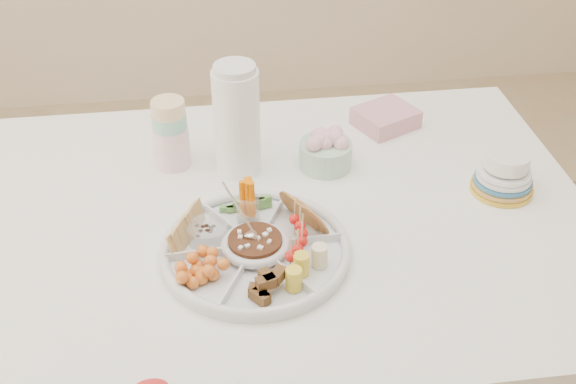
{
  "coord_description": "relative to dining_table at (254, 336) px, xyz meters",
  "views": [
    {
      "loc": [
        -0.08,
        -1.25,
        1.72
      ],
      "look_at": [
        0.08,
        -0.03,
        0.84
      ],
      "focal_mm": 45.0,
      "sensor_mm": 36.0,
      "label": 1
    }
  ],
  "objects": [
    {
      "name": "tortillas",
      "position": [
        0.11,
        -0.06,
        0.42
      ],
      "size": [
        0.11,
        0.11,
        0.06
      ],
      "primitive_type": null,
      "rotation": [
        0.0,
        0.0,
        0.05
      ],
      "color": "#AB7F3C",
      "rests_on": "party_tray"
    },
    {
      "name": "bean_dip",
      "position": [
        0.0,
        -0.13,
        0.41
      ],
      "size": [
        0.11,
        0.11,
        0.04
      ],
      "primitive_type": "cylinder",
      "rotation": [
        0.0,
        0.0,
        0.05
      ],
      "color": "#3F2717",
      "rests_on": "party_tray"
    },
    {
      "name": "party_tray",
      "position": [
        0.0,
        -0.13,
        0.4
      ],
      "size": [
        0.4,
        0.4,
        0.04
      ],
      "primitive_type": "cylinder",
      "rotation": [
        0.0,
        0.0,
        0.05
      ],
      "color": "white",
      "rests_on": "dining_table"
    },
    {
      "name": "carrot_cucumber",
      "position": [
        -0.01,
        -0.0,
        0.44
      ],
      "size": [
        0.1,
        0.1,
        0.09
      ],
      "primitive_type": null,
      "rotation": [
        0.0,
        0.0,
        0.05
      ],
      "color": "orange",
      "rests_on": "party_tray"
    },
    {
      "name": "pita_raisins",
      "position": [
        -0.12,
        -0.08,
        0.42
      ],
      "size": [
        0.12,
        0.12,
        0.06
      ],
      "primitive_type": null,
      "rotation": [
        0.0,
        0.0,
        0.05
      ],
      "color": "tan",
      "rests_on": "party_tray"
    },
    {
      "name": "granola_chunks",
      "position": [
        0.01,
        -0.26,
        0.42
      ],
      "size": [
        0.1,
        0.1,
        0.04
      ],
      "primitive_type": null,
      "rotation": [
        0.0,
        0.0,
        0.05
      ],
      "color": "#4F2A12",
      "rests_on": "party_tray"
    },
    {
      "name": "flower_bowl",
      "position": [
        0.2,
        0.17,
        0.43
      ],
      "size": [
        0.15,
        0.15,
        0.09
      ],
      "primitive_type": "cylinder",
      "rotation": [
        0.0,
        0.0,
        0.18
      ],
      "color": "#80B79D",
      "rests_on": "dining_table"
    },
    {
      "name": "cup_stack",
      "position": [
        -0.16,
        0.23,
        0.49
      ],
      "size": [
        0.09,
        0.09,
        0.23
      ],
      "primitive_type": "cylinder",
      "rotation": [
        0.0,
        0.0,
        0.05
      ],
      "color": "#BDBDBD",
      "rests_on": "dining_table"
    },
    {
      "name": "napkin_stack",
      "position": [
        0.39,
        0.34,
        0.4
      ],
      "size": [
        0.18,
        0.17,
        0.05
      ],
      "primitive_type": "cube",
      "rotation": [
        0.0,
        0.0,
        0.45
      ],
      "color": "pink",
      "rests_on": "dining_table"
    },
    {
      "name": "banana_tomato",
      "position": [
        0.12,
        -0.19,
        0.44
      ],
      "size": [
        0.11,
        0.11,
        0.08
      ],
      "primitive_type": null,
      "rotation": [
        0.0,
        0.0,
        0.05
      ],
      "color": "#FCF18B",
      "rests_on": "party_tray"
    },
    {
      "name": "plate_stack",
      "position": [
        0.58,
        0.02,
        0.42
      ],
      "size": [
        0.14,
        0.14,
        0.09
      ],
      "primitive_type": "cylinder",
      "rotation": [
        0.0,
        0.0,
        0.01
      ],
      "color": "gold",
      "rests_on": "dining_table"
    },
    {
      "name": "chair",
      "position": [
        0.8,
        0.18,
        0.16
      ],
      "size": [
        0.5,
        0.5,
        1.08
      ],
      "primitive_type": "cube",
      "rotation": [
        0.0,
        0.0,
        -0.12
      ],
      "color": "brown",
      "rests_on": "floor"
    },
    {
      "name": "thermos",
      "position": [
        -0.01,
        0.19,
        0.52
      ],
      "size": [
        0.14,
        0.14,
        0.28
      ],
      "primitive_type": "cylinder",
      "rotation": [
        0.0,
        0.0,
        0.33
      ],
      "color": "white",
      "rests_on": "dining_table"
    },
    {
      "name": "dining_table",
      "position": [
        0.0,
        0.0,
        0.0
      ],
      "size": [
        1.52,
        1.02,
        0.76
      ],
      "primitive_type": "cube",
      "color": "white",
      "rests_on": "floor"
    },
    {
      "name": "cherries",
      "position": [
        -0.11,
        -0.2,
        0.42
      ],
      "size": [
        0.12,
        0.12,
        0.04
      ],
      "primitive_type": null,
      "rotation": [
        0.0,
        0.0,
        0.05
      ],
      "color": "#FDA32F",
      "rests_on": "party_tray"
    }
  ]
}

